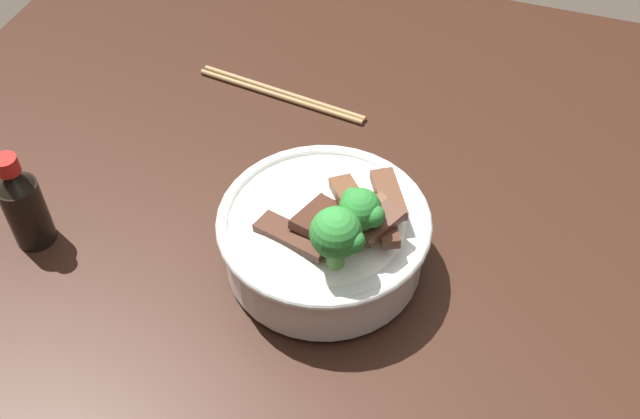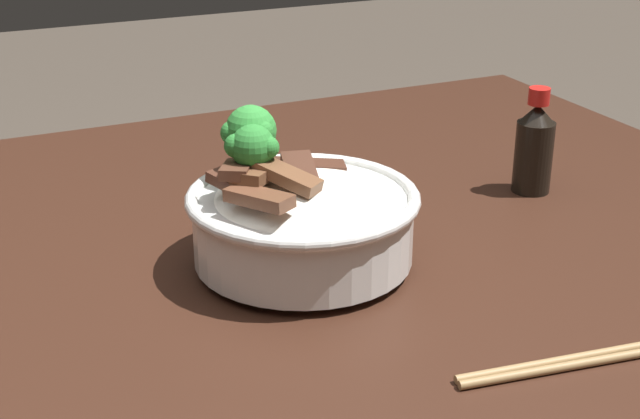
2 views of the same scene
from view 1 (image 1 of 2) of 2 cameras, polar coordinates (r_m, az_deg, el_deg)
name	(u,v)px [view 1 (image 1 of 2)]	position (r m, az deg, el deg)	size (l,w,h in m)	color
dining_table	(482,340)	(0.89, 11.93, -9.46)	(1.47, 1.04, 0.79)	#381E14
rice_bowl	(325,234)	(0.76, 0.39, -1.84)	(0.21, 0.21, 0.14)	white
chopsticks_pair	(281,94)	(0.99, -2.89, 8.52)	(0.23, 0.05, 0.01)	#9E7A4C
soy_sauce_bottle	(24,205)	(0.84, -21.11, 0.30)	(0.04, 0.04, 0.12)	black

